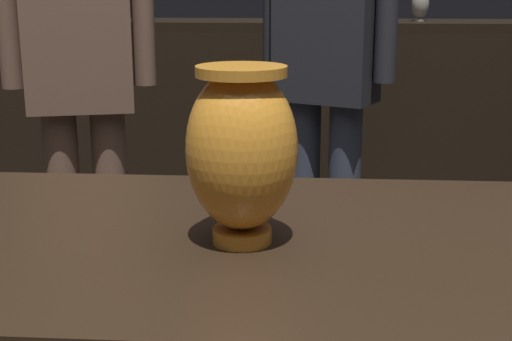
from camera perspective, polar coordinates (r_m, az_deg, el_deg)
back_display_shelf at (r=3.24m, az=3.12°, el=2.98°), size 2.60×0.40×0.99m
vase_centerpiece at (r=0.97m, az=-1.14°, el=1.71°), size 0.15×0.15×0.25m
shelf_vase_right at (r=3.19m, az=12.87°, el=12.72°), size 0.07×0.07×0.13m
visitor_center_back at (r=2.41m, az=5.61°, el=8.84°), size 0.43×0.30×1.55m
visitor_near_left at (r=2.32m, az=-13.78°, el=8.08°), size 0.46×0.26×1.54m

